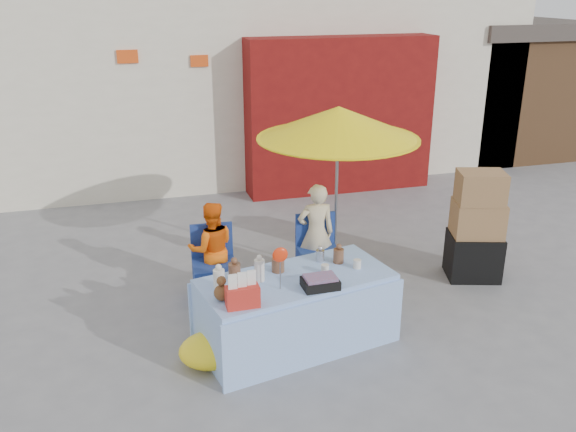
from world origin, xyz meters
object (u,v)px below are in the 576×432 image
object	(u,v)px
market_table	(295,310)
umbrella	(338,123)
vendor_beige	(316,233)
box_stack	(476,230)
chair_left	(215,278)
vendor_orange	(212,249)
chair_right	(319,265)

from	to	relation	value
market_table	umbrella	world-z (taller)	umbrella
market_table	vendor_beige	xyz separation A→B (m)	(0.63, 1.28, 0.24)
umbrella	box_stack	xyz separation A→B (m)	(1.59, -0.59, -1.27)
market_table	vendor_beige	size ratio (longest dim) A/B	1.67
chair_left	market_table	bearing A→B (deg)	-58.50
market_table	box_stack	distance (m)	2.67
market_table	umbrella	distance (m)	2.28
vendor_orange	umbrella	xyz separation A→B (m)	(1.55, 0.15, 1.33)
vendor_beige	box_stack	distance (m)	1.94
market_table	chair_right	world-z (taller)	market_table
chair_left	vendor_beige	xyz separation A→B (m)	(1.25, 0.13, 0.36)
chair_right	umbrella	size ratio (longest dim) A/B	0.41
chair_right	vendor_orange	world-z (taller)	vendor_orange
box_stack	market_table	bearing A→B (deg)	-161.52
market_table	box_stack	bearing A→B (deg)	7.09
umbrella	vendor_orange	bearing A→B (deg)	-174.47
market_table	vendor_orange	world-z (taller)	market_table
vendor_orange	umbrella	size ratio (longest dim) A/B	0.54
chair_right	box_stack	xyz separation A→B (m)	(1.89, -0.30, 0.37)
umbrella	box_stack	size ratio (longest dim) A/B	1.54
market_table	vendor_beige	world-z (taller)	vendor_beige
vendor_orange	chair_left	bearing A→B (deg)	93.54
umbrella	vendor_beige	bearing A→B (deg)	-153.43
market_table	umbrella	size ratio (longest dim) A/B	0.98
chair_left	umbrella	bearing A→B (deg)	13.57
market_table	chair_left	bearing A→B (deg)	106.93
chair_left	box_stack	size ratio (longest dim) A/B	0.63
chair_left	box_stack	world-z (taller)	box_stack
market_table	chair_right	size ratio (longest dim) A/B	2.42
chair_left	vendor_beige	world-z (taller)	vendor_beige
vendor_beige	umbrella	bearing A→B (deg)	-150.27
chair_left	box_stack	distance (m)	3.18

